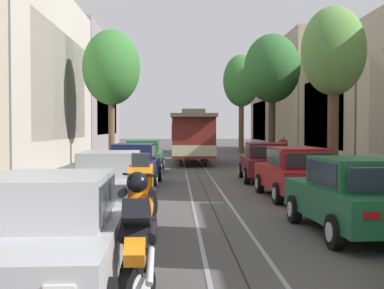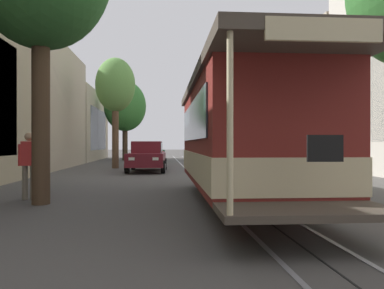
% 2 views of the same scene
% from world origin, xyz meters
% --- Properties ---
extents(ground_plane, '(160.00, 160.00, 0.00)m').
position_xyz_m(ground_plane, '(0.00, 23.50, 0.00)').
color(ground_plane, '#4C4947').
extents(trolley_track_rails, '(1.14, 66.74, 0.01)m').
position_xyz_m(trolley_track_rails, '(0.00, 27.37, 0.00)').
color(trolley_track_rails, gray).
rests_on(trolley_track_rails, ground).
extents(parked_car_silver_near_left, '(2.09, 4.40, 1.58)m').
position_xyz_m(parked_car_silver_near_left, '(-2.64, 3.56, 0.80)').
color(parked_car_silver_near_left, '#B7B7BC').
rests_on(parked_car_silver_near_left, ground).
extents(parked_car_silver_second_left, '(2.13, 4.42, 1.58)m').
position_xyz_m(parked_car_silver_second_left, '(-2.69, 10.16, 0.80)').
color(parked_car_silver_second_left, '#B7B7BC').
rests_on(parked_car_silver_second_left, ground).
extents(parked_car_navy_mid_left, '(2.09, 4.40, 1.58)m').
position_xyz_m(parked_car_navy_mid_left, '(-2.64, 16.99, 0.80)').
color(parked_car_navy_mid_left, '#19234C').
rests_on(parked_car_navy_mid_left, ground).
extents(parked_car_green_fourth_left, '(2.05, 4.38, 1.58)m').
position_xyz_m(parked_car_green_fourth_left, '(-2.66, 23.15, 0.80)').
color(parked_car_green_fourth_left, '#1E6038').
rests_on(parked_car_green_fourth_left, ground).
extents(parked_car_brown_near_right, '(2.11, 4.41, 1.58)m').
position_xyz_m(parked_car_brown_near_right, '(2.73, 1.77, 0.80)').
color(parked_car_brown_near_right, brown).
rests_on(parked_car_brown_near_right, ground).
extents(parked_car_green_second_right, '(2.15, 4.42, 1.58)m').
position_xyz_m(parked_car_green_second_right, '(2.67, 7.44, 0.80)').
color(parked_car_green_second_right, '#1E6038').
rests_on(parked_car_green_second_right, ground).
extents(parked_car_red_mid_right, '(2.11, 4.41, 1.58)m').
position_xyz_m(parked_car_red_mid_right, '(2.73, 12.99, 0.80)').
color(parked_car_red_mid_right, red).
rests_on(parked_car_red_mid_right, ground).
extents(parked_car_maroon_fourth_right, '(2.13, 4.42, 1.58)m').
position_xyz_m(parked_car_maroon_fourth_right, '(2.68, 18.38, 0.80)').
color(parked_car_maroon_fourth_right, maroon).
rests_on(parked_car_maroon_fourth_right, ground).
extents(street_tree_kerb_left_near, '(3.17, 3.41, 8.57)m').
position_xyz_m(street_tree_kerb_left_near, '(-4.65, 4.34, 6.20)').
color(street_tree_kerb_left_near, '#4C3826').
rests_on(street_tree_kerb_left_near, ground).
extents(street_tree_kerb_right_near, '(3.69, 3.33, 6.99)m').
position_xyz_m(street_tree_kerb_right_near, '(5.10, 4.76, 4.74)').
color(street_tree_kerb_right_near, '#4C3826').
rests_on(street_tree_kerb_right_near, ground).
extents(street_tree_kerb_right_second, '(2.35, 1.97, 6.57)m').
position_xyz_m(street_tree_kerb_right_second, '(4.66, 15.61, 4.85)').
color(street_tree_kerb_right_second, brown).
rests_on(street_tree_kerb_right_second, ground).
extents(cable_car_trolley, '(2.65, 9.15, 3.28)m').
position_xyz_m(cable_car_trolley, '(0.00, 29.09, 1.66)').
color(cable_car_trolley, maroon).
rests_on(cable_car_trolley, ground).
extents(motorcycle_with_rider, '(0.48, 1.84, 1.86)m').
position_xyz_m(motorcycle_with_rider, '(-1.47, 3.37, 0.97)').
color(motorcycle_with_rider, black).
rests_on(motorcycle_with_rider, ground).
extents(pedestrian_on_left_pavement, '(0.55, 0.26, 1.75)m').
position_xyz_m(pedestrian_on_left_pavement, '(5.41, 28.13, 0.99)').
color(pedestrian_on_left_pavement, slate).
rests_on(pedestrian_on_left_pavement, ground).
extents(pedestrian_on_right_pavement, '(0.55, 0.39, 1.60)m').
position_xyz_m(pedestrian_on_right_pavement, '(-5.60, 4.31, 0.90)').
color(pedestrian_on_right_pavement, '#282D38').
rests_on(pedestrian_on_right_pavement, ground).
extents(fire_hydrant, '(0.40, 0.22, 0.84)m').
position_xyz_m(fire_hydrant, '(-4.23, 4.31, 0.42)').
color(fire_hydrant, red).
rests_on(fire_hydrant, ground).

